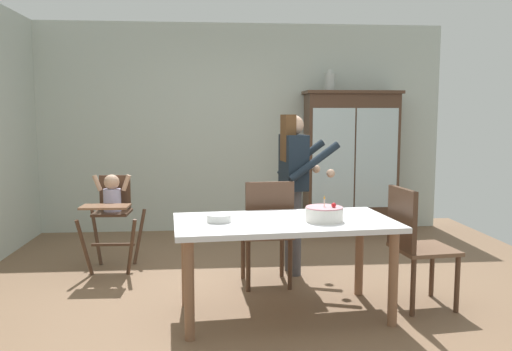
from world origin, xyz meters
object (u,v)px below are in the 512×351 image
Objects in this scene: serving_bowl at (219,218)px; dining_chair_right_end at (413,238)px; birthday_cake at (324,214)px; china_cabinet at (350,162)px; ceramic_vase at (330,81)px; dining_table at (284,232)px; high_chair_with_toddler at (112,204)px; adult_person at (294,174)px; dining_chair_far_side at (268,226)px.

dining_chair_right_end is at bearing 4.24° from serving_bowl.
birthday_cake is 0.80m from dining_chair_right_end.
china_cabinet is 1.07m from ceramic_vase.
dining_table is 1.78× the size of dining_chair_right_end.
serving_bowl is (-0.78, 0.04, -0.03)m from birthday_cake.
high_chair_with_toddler is 0.56× the size of dining_table.
dining_chair_right_end is (-0.21, -2.68, -0.37)m from china_cabinet.
ceramic_vase is 3.36m from serving_bowl.
high_chair_with_toddler is at bearing 142.90° from birthday_cake.
adult_person is at bearing 92.67° from birthday_cake.
high_chair_with_toddler is (-2.48, -1.46, -1.30)m from ceramic_vase.
high_chair_with_toddler is 0.99× the size of dining_chair_right_end.
china_cabinet reaches higher than birthday_cake.
high_chair_with_toddler is 2.28m from birthday_cake.
adult_person is at bearing 77.34° from dining_table.
dining_chair_right_end is (1.09, -0.55, 0.00)m from dining_chair_far_side.
china_cabinet is at bearing -38.46° from adult_person.
adult_person is 1.59× the size of dining_chair_far_side.
ceramic_vase is 2.10m from adult_person.
dining_chair_far_side is at bearing 95.18° from dining_table.
high_chair_with_toddler is at bearing -149.45° from ceramic_vase.
dining_table is (-1.24, -2.77, -0.27)m from china_cabinet.
serving_bowl is at bearing 53.25° from dining_chair_far_side.
birthday_cake is (1.82, -1.37, 0.14)m from high_chair_with_toddler.
china_cabinet is 1.91× the size of dining_chair_right_end.
serving_bowl is 1.55m from dining_chair_right_end.
china_cabinet is at bearing -125.21° from dining_chair_far_side.
ceramic_vase is 0.16× the size of dining_table.
high_chair_with_toddler is at bearing -28.12° from dining_chair_far_side.
serving_bowl is (-0.49, -0.03, 0.12)m from dining_table.
serving_bowl is (-1.74, -2.79, -0.15)m from china_cabinet.
adult_person reaches higher than dining_table.
china_cabinet is 3.14m from high_chair_with_toddler.
dining_table is at bearing -108.97° from ceramic_vase.
dining_chair_right_end reaches higher than dining_table.
adult_person is (-1.01, -1.71, 0.05)m from china_cabinet.
high_chair_with_toddler is 1.69m from serving_bowl.
high_chair_with_toddler is 2.84m from dining_chair_right_end.
ceramic_vase is 0.28× the size of dining_chair_far_side.
dining_chair_far_side is 1.23m from dining_chair_right_end.
dining_chair_far_side is at bearing -121.48° from china_cabinet.
adult_person is at bearing -112.65° from ceramic_vase.
birthday_cake is (-0.66, -2.84, -1.16)m from ceramic_vase.
dining_chair_far_side is at bearing -115.40° from ceramic_vase.
dining_table is 1.04m from dining_chair_right_end.
dining_table is at bearing 159.33° from adult_person.
china_cabinet is 2.52m from dining_chair_far_side.
adult_person is at bearing 32.95° from dining_chair_right_end.
adult_person is 1.13m from dining_table.
birthday_cake is (0.05, -1.12, -0.17)m from adult_person.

